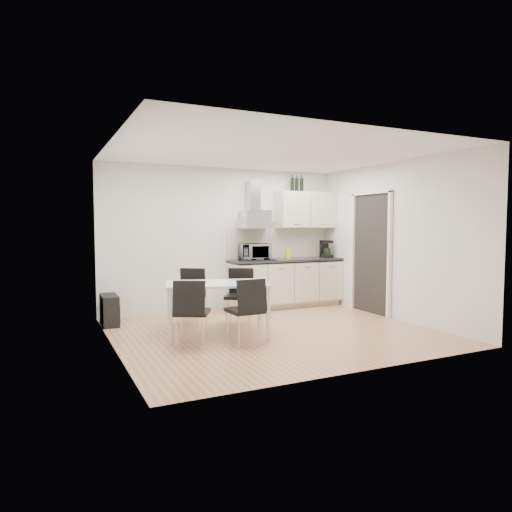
{
  "coord_description": "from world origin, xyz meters",
  "views": [
    {
      "loc": [
        -3.06,
        -5.84,
        1.58
      ],
      "look_at": [
        -0.14,
        0.31,
        1.1
      ],
      "focal_mm": 32.0,
      "sensor_mm": 36.0,
      "label": 1
    }
  ],
  "objects_px": {
    "dining_table": "(217,288)",
    "floor_speaker": "(188,304)",
    "chair_near_left": "(192,313)",
    "kitchenette": "(287,263)",
    "chair_far_left": "(190,297)",
    "chair_near_right": "(245,311)",
    "chair_far_right": "(239,297)",
    "guitar_amp": "(109,310)"
  },
  "relations": [
    {
      "from": "dining_table",
      "to": "chair_near_right",
      "type": "distance_m",
      "value": 0.7
    },
    {
      "from": "dining_table",
      "to": "floor_speaker",
      "type": "xyz_separation_m",
      "value": [
        0.09,
        1.71,
        -0.51
      ]
    },
    {
      "from": "kitchenette",
      "to": "floor_speaker",
      "type": "xyz_separation_m",
      "value": [
        -1.9,
        0.17,
        -0.67
      ]
    },
    {
      "from": "guitar_amp",
      "to": "kitchenette",
      "type": "bearing_deg",
      "value": 4.69
    },
    {
      "from": "chair_far_left",
      "to": "kitchenette",
      "type": "bearing_deg",
      "value": -126.64
    },
    {
      "from": "chair_far_right",
      "to": "chair_near_left",
      "type": "xyz_separation_m",
      "value": [
        -1.05,
        -0.91,
        0.0
      ]
    },
    {
      "from": "chair_far_left",
      "to": "floor_speaker",
      "type": "relative_size",
      "value": 2.69
    },
    {
      "from": "chair_far_right",
      "to": "chair_near_left",
      "type": "distance_m",
      "value": 1.39
    },
    {
      "from": "chair_near_right",
      "to": "floor_speaker",
      "type": "relative_size",
      "value": 2.69
    },
    {
      "from": "chair_far_left",
      "to": "chair_near_right",
      "type": "bearing_deg",
      "value": 135.97
    },
    {
      "from": "kitchenette",
      "to": "chair_far_left",
      "type": "xyz_separation_m",
      "value": [
        -2.17,
        -0.79,
        -0.39
      ]
    },
    {
      "from": "kitchenette",
      "to": "floor_speaker",
      "type": "bearing_deg",
      "value": 175.03
    },
    {
      "from": "chair_near_right",
      "to": "floor_speaker",
      "type": "height_order",
      "value": "chair_near_right"
    },
    {
      "from": "chair_far_right",
      "to": "chair_near_left",
      "type": "relative_size",
      "value": 1.0
    },
    {
      "from": "dining_table",
      "to": "chair_near_left",
      "type": "distance_m",
      "value": 0.74
    },
    {
      "from": "dining_table",
      "to": "floor_speaker",
      "type": "distance_m",
      "value": 1.79
    },
    {
      "from": "dining_table",
      "to": "chair_far_right",
      "type": "xyz_separation_m",
      "value": [
        0.53,
        0.44,
        -0.23
      ]
    },
    {
      "from": "floor_speaker",
      "to": "chair_near_left",
      "type": "bearing_deg",
      "value": -91.89
    },
    {
      "from": "chair_far_left",
      "to": "chair_near_right",
      "type": "distance_m",
      "value": 1.44
    },
    {
      "from": "chair_far_right",
      "to": "floor_speaker",
      "type": "relative_size",
      "value": 2.69
    },
    {
      "from": "kitchenette",
      "to": "chair_far_left",
      "type": "distance_m",
      "value": 2.34
    },
    {
      "from": "dining_table",
      "to": "guitar_amp",
      "type": "distance_m",
      "value": 1.9
    },
    {
      "from": "kitchenette",
      "to": "chair_near_right",
      "type": "relative_size",
      "value": 2.86
    },
    {
      "from": "dining_table",
      "to": "floor_speaker",
      "type": "height_order",
      "value": "dining_table"
    },
    {
      "from": "chair_far_left",
      "to": "chair_near_right",
      "type": "relative_size",
      "value": 1.0
    },
    {
      "from": "chair_near_left",
      "to": "chair_near_right",
      "type": "distance_m",
      "value": 0.68
    },
    {
      "from": "chair_far_left",
      "to": "guitar_amp",
      "type": "bearing_deg",
      "value": 7.24
    },
    {
      "from": "chair_near_right",
      "to": "floor_speaker",
      "type": "xyz_separation_m",
      "value": [
        -0.05,
        2.36,
        -0.28
      ]
    },
    {
      "from": "kitchenette",
      "to": "chair_far_right",
      "type": "xyz_separation_m",
      "value": [
        -1.46,
        -1.1,
        -0.39
      ]
    },
    {
      "from": "chair_near_left",
      "to": "kitchenette",
      "type": "bearing_deg",
      "value": 66.78
    },
    {
      "from": "floor_speaker",
      "to": "dining_table",
      "type": "bearing_deg",
      "value": -79.15
    },
    {
      "from": "chair_far_right",
      "to": "guitar_amp",
      "type": "xyz_separation_m",
      "value": [
        -1.83,
        0.87,
        -0.2
      ]
    },
    {
      "from": "chair_near_left",
      "to": "floor_speaker",
      "type": "distance_m",
      "value": 2.28
    },
    {
      "from": "chair_near_right",
      "to": "guitar_amp",
      "type": "height_order",
      "value": "chair_near_right"
    },
    {
      "from": "chair_far_left",
      "to": "chair_far_right",
      "type": "height_order",
      "value": "same"
    },
    {
      "from": "dining_table",
      "to": "chair_near_left",
      "type": "xyz_separation_m",
      "value": [
        -0.52,
        -0.47,
        -0.23
      ]
    },
    {
      "from": "chair_near_left",
      "to": "guitar_amp",
      "type": "distance_m",
      "value": 1.95
    },
    {
      "from": "dining_table",
      "to": "floor_speaker",
      "type": "relative_size",
      "value": 4.89
    },
    {
      "from": "kitchenette",
      "to": "chair_far_right",
      "type": "distance_m",
      "value": 1.87
    },
    {
      "from": "chair_far_right",
      "to": "guitar_amp",
      "type": "height_order",
      "value": "chair_far_right"
    },
    {
      "from": "chair_near_left",
      "to": "floor_speaker",
      "type": "relative_size",
      "value": 2.69
    },
    {
      "from": "chair_far_left",
      "to": "dining_table",
      "type": "bearing_deg",
      "value": 136.59
    }
  ]
}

